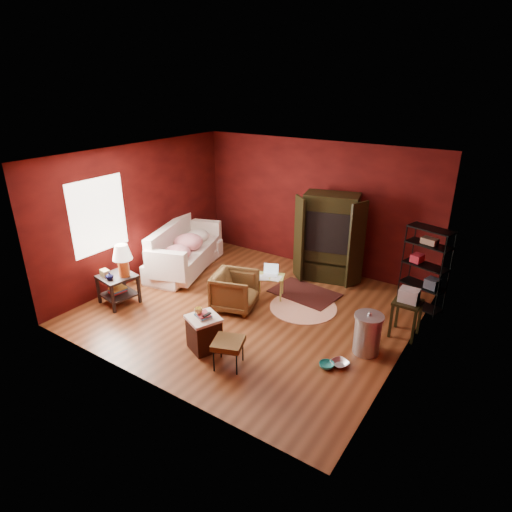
{
  "coord_description": "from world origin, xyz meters",
  "views": [
    {
      "loc": [
        3.94,
        -5.73,
        3.97
      ],
      "look_at": [
        0.0,
        0.2,
        1.0
      ],
      "focal_mm": 30.0,
      "sensor_mm": 36.0,
      "label": 1
    }
  ],
  "objects_px": {
    "armchair": "(235,289)",
    "laptop_desk": "(270,278)",
    "hamper": "(204,332)",
    "tv_armoire": "(329,236)",
    "wire_shelving": "(426,266)",
    "sofa": "(184,252)",
    "side_table": "(120,269)"
  },
  "relations": [
    {
      "from": "armchair",
      "to": "laptop_desk",
      "type": "xyz_separation_m",
      "value": [
        0.32,
        0.71,
        0.02
      ]
    },
    {
      "from": "hamper",
      "to": "tv_armoire",
      "type": "bearing_deg",
      "value": 81.38
    },
    {
      "from": "armchair",
      "to": "hamper",
      "type": "relative_size",
      "value": 1.18
    },
    {
      "from": "side_table",
      "to": "hamper",
      "type": "bearing_deg",
      "value": -7.59
    },
    {
      "from": "sofa",
      "to": "hamper",
      "type": "distance_m",
      "value": 3.12
    },
    {
      "from": "side_table",
      "to": "hamper",
      "type": "xyz_separation_m",
      "value": [
        2.25,
        -0.3,
        -0.42
      ]
    },
    {
      "from": "hamper",
      "to": "side_table",
      "type": "bearing_deg",
      "value": 172.41
    },
    {
      "from": "side_table",
      "to": "tv_armoire",
      "type": "distance_m",
      "value": 4.17
    },
    {
      "from": "tv_armoire",
      "to": "armchair",
      "type": "bearing_deg",
      "value": -127.11
    },
    {
      "from": "laptop_desk",
      "to": "tv_armoire",
      "type": "xyz_separation_m",
      "value": [
        0.57,
        1.38,
        0.56
      ]
    },
    {
      "from": "side_table",
      "to": "laptop_desk",
      "type": "distance_m",
      "value": 2.82
    },
    {
      "from": "sofa",
      "to": "armchair",
      "type": "distance_m",
      "value": 2.09
    },
    {
      "from": "hamper",
      "to": "laptop_desk",
      "type": "distance_m",
      "value": 2.04
    },
    {
      "from": "tv_armoire",
      "to": "wire_shelving",
      "type": "xyz_separation_m",
      "value": [
        1.99,
        -0.25,
        -0.09
      ]
    },
    {
      "from": "side_table",
      "to": "tv_armoire",
      "type": "bearing_deg",
      "value": 48.42
    },
    {
      "from": "sofa",
      "to": "wire_shelving",
      "type": "relative_size",
      "value": 1.34
    },
    {
      "from": "hamper",
      "to": "laptop_desk",
      "type": "bearing_deg",
      "value": 91.47
    },
    {
      "from": "sofa",
      "to": "side_table",
      "type": "distance_m",
      "value": 1.82
    },
    {
      "from": "sofa",
      "to": "wire_shelving",
      "type": "distance_m",
      "value": 4.96
    },
    {
      "from": "hamper",
      "to": "tv_armoire",
      "type": "xyz_separation_m",
      "value": [
        0.52,
        3.41,
        0.67
      ]
    },
    {
      "from": "sofa",
      "to": "side_table",
      "type": "bearing_deg",
      "value": 171.03
    },
    {
      "from": "hamper",
      "to": "wire_shelving",
      "type": "height_order",
      "value": "wire_shelving"
    },
    {
      "from": "hamper",
      "to": "wire_shelving",
      "type": "bearing_deg",
      "value": 51.6
    },
    {
      "from": "armchair",
      "to": "laptop_desk",
      "type": "height_order",
      "value": "armchair"
    },
    {
      "from": "armchair",
      "to": "side_table",
      "type": "bearing_deg",
      "value": 101.87
    },
    {
      "from": "hamper",
      "to": "wire_shelving",
      "type": "relative_size",
      "value": 0.41
    },
    {
      "from": "armchair",
      "to": "laptop_desk",
      "type": "relative_size",
      "value": 1.17
    },
    {
      "from": "sofa",
      "to": "laptop_desk",
      "type": "height_order",
      "value": "sofa"
    },
    {
      "from": "armchair",
      "to": "wire_shelving",
      "type": "xyz_separation_m",
      "value": [
        2.88,
        1.84,
        0.48
      ]
    },
    {
      "from": "sofa",
      "to": "laptop_desk",
      "type": "relative_size",
      "value": 3.25
    },
    {
      "from": "hamper",
      "to": "wire_shelving",
      "type": "distance_m",
      "value": 4.08
    },
    {
      "from": "wire_shelving",
      "to": "side_table",
      "type": "bearing_deg",
      "value": -133.12
    }
  ]
}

